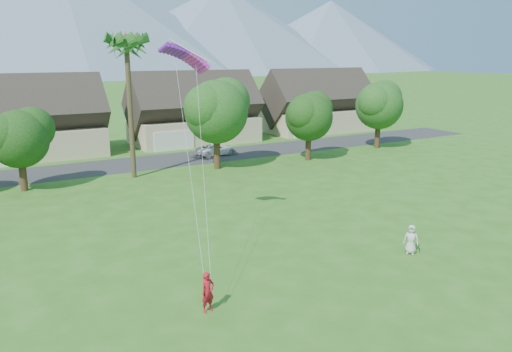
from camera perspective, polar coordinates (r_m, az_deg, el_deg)
ground at (r=22.95m, az=12.93°, el=-14.52°), size 500.00×500.00×0.00m
street at (r=51.72m, az=-13.34°, el=1.40°), size 90.00×7.00×0.01m
kite_flyer at (r=21.86m, az=-5.54°, el=-13.07°), size 0.74×0.57×1.79m
watcher at (r=28.96m, az=17.31°, el=-6.92°), size 0.90×0.95×1.64m
parked_car at (r=54.66m, az=-4.49°, el=3.05°), size 4.60×2.34×1.25m
mountain_ridge at (r=276.29m, az=-25.75°, el=16.25°), size 540.00×240.00×70.00m
houses_row at (r=59.85m, az=-15.57°, el=6.25°), size 72.75×8.19×8.86m
tree_row at (r=44.82m, az=-12.83°, el=5.91°), size 62.27×6.67×8.45m
fan_palm at (r=44.77m, az=-14.62°, el=14.69°), size 3.00×3.00×13.80m
parafoil_kite at (r=28.70m, az=-8.06°, el=13.53°), size 2.81×1.03×0.50m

